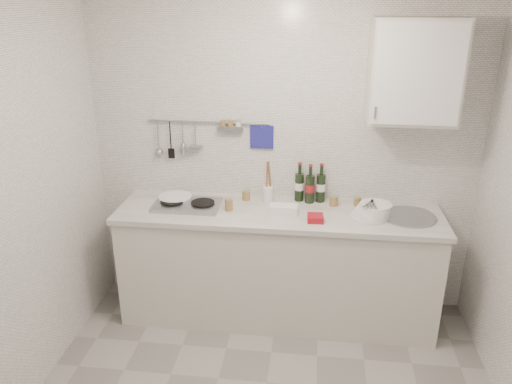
{
  "coord_description": "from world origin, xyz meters",
  "views": [
    {
      "loc": [
        0.25,
        -2.33,
        2.42
      ],
      "look_at": [
        -0.15,
        0.9,
        1.14
      ],
      "focal_mm": 35.0,
      "sensor_mm": 36.0,
      "label": 1
    }
  ],
  "objects_px": {
    "wall_cabinet": "(415,71)",
    "plate_stack_sink": "(373,211)",
    "plate_stack_hob": "(174,199)",
    "wine_bottles": "(310,183)",
    "utensil_crock": "(268,192)"
  },
  "relations": [
    {
      "from": "wall_cabinet",
      "to": "plate_stack_sink",
      "type": "height_order",
      "value": "wall_cabinet"
    },
    {
      "from": "plate_stack_hob",
      "to": "wine_bottles",
      "type": "xyz_separation_m",
      "value": [
        1.05,
        0.14,
        0.13
      ]
    },
    {
      "from": "wall_cabinet",
      "to": "plate_stack_sink",
      "type": "distance_m",
      "value": 1.01
    },
    {
      "from": "wall_cabinet",
      "to": "utensil_crock",
      "type": "relative_size",
      "value": 2.09
    },
    {
      "from": "plate_stack_sink",
      "to": "wine_bottles",
      "type": "xyz_separation_m",
      "value": [
        -0.46,
        0.25,
        0.11
      ]
    },
    {
      "from": "plate_stack_hob",
      "to": "utensil_crock",
      "type": "distance_m",
      "value": 0.74
    },
    {
      "from": "utensil_crock",
      "to": "plate_stack_hob",
      "type": "bearing_deg",
      "value": -172.17
    },
    {
      "from": "plate_stack_hob",
      "to": "utensil_crock",
      "type": "relative_size",
      "value": 0.85
    },
    {
      "from": "wall_cabinet",
      "to": "plate_stack_sink",
      "type": "relative_size",
      "value": 2.4
    },
    {
      "from": "plate_stack_sink",
      "to": "wine_bottles",
      "type": "distance_m",
      "value": 0.54
    },
    {
      "from": "wine_bottles",
      "to": "utensil_crock",
      "type": "xyz_separation_m",
      "value": [
        -0.32,
        -0.04,
        -0.08
      ]
    },
    {
      "from": "plate_stack_sink",
      "to": "utensil_crock",
      "type": "relative_size",
      "value": 0.87
    },
    {
      "from": "wine_bottles",
      "to": "plate_stack_sink",
      "type": "bearing_deg",
      "value": -28.08
    },
    {
      "from": "plate_stack_hob",
      "to": "plate_stack_sink",
      "type": "relative_size",
      "value": 0.98
    },
    {
      "from": "plate_stack_hob",
      "to": "wine_bottles",
      "type": "height_order",
      "value": "wine_bottles"
    }
  ]
}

